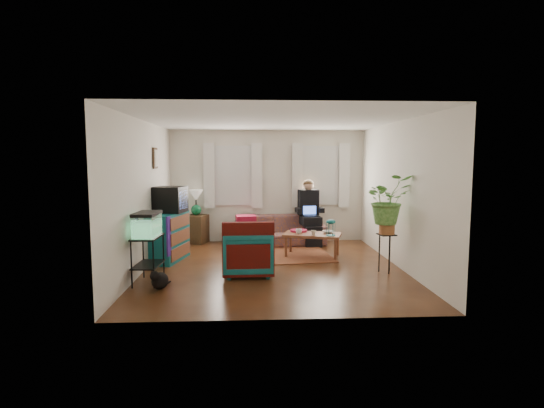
{
  "coord_description": "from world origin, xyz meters",
  "views": [
    {
      "loc": [
        -0.4,
        -7.43,
        1.92
      ],
      "look_at": [
        0.0,
        0.4,
        1.1
      ],
      "focal_mm": 28.0,
      "sensor_mm": 36.0,
      "label": 1
    }
  ],
  "objects": [
    {
      "name": "wall_back",
      "position": [
        0.0,
        2.5,
        1.3
      ],
      "size": [
        4.5,
        0.01,
        2.6
      ],
      "primitive_type": "cube",
      "color": "silver",
      "rests_on": "floor"
    },
    {
      "name": "black_cat",
      "position": [
        -1.75,
        -1.21,
        0.16
      ],
      "size": [
        0.34,
        0.43,
        0.32
      ],
      "primitive_type": "ellipsoid",
      "rotation": [
        0.0,
        0.0,
        -0.28
      ],
      "color": "black",
      "rests_on": "floor"
    },
    {
      "name": "serape_throw",
      "position": [
        -0.44,
        -0.75,
        0.59
      ],
      "size": [
        0.84,
        0.22,
        0.68
      ],
      "primitive_type": "cube",
      "rotation": [
        0.0,
        0.0,
        0.03
      ],
      "color": "#9E0A0A",
      "rests_on": "armchair"
    },
    {
      "name": "side_table",
      "position": [
        -1.65,
        2.33,
        0.32
      ],
      "size": [
        0.57,
        0.57,
        0.65
      ],
      "primitive_type": "cube",
      "rotation": [
        0.0,
        0.0,
        -0.33
      ],
      "color": "#3D2316",
      "rests_on": "floor"
    },
    {
      "name": "floor",
      "position": [
        0.0,
        0.0,
        0.0
      ],
      "size": [
        4.5,
        5.0,
        0.01
      ],
      "primitive_type": "cube",
      "color": "#4F2B14",
      "rests_on": "ground"
    },
    {
      "name": "cup_a",
      "position": [
        0.55,
        0.81,
        0.51
      ],
      "size": [
        0.16,
        0.16,
        0.1
      ],
      "primitive_type": "imported",
      "rotation": [
        0.0,
        0.0,
        -0.3
      ],
      "color": "white",
      "rests_on": "coffee_table"
    },
    {
      "name": "snack_tray",
      "position": [
        0.58,
        1.07,
        0.48
      ],
      "size": [
        0.43,
        0.43,
        0.04
      ],
      "primitive_type": "cylinder",
      "rotation": [
        0.0,
        0.0,
        -0.3
      ],
      "color": "#B21414",
      "rests_on": "coffee_table"
    },
    {
      "name": "coffee_table",
      "position": [
        0.82,
        0.84,
        0.23
      ],
      "size": [
        1.24,
        0.9,
        0.46
      ],
      "primitive_type": "cube",
      "rotation": [
        0.0,
        0.0,
        -0.3
      ],
      "color": "brown",
      "rests_on": "floor"
    },
    {
      "name": "armchair",
      "position": [
        -0.45,
        -0.43,
        0.41
      ],
      "size": [
        0.83,
        0.78,
        0.83
      ],
      "primitive_type": "imported",
      "rotation": [
        0.0,
        0.0,
        3.17
      ],
      "color": "#116769",
      "rests_on": "floor"
    },
    {
      "name": "wall_left",
      "position": [
        -2.25,
        0.0,
        1.3
      ],
      "size": [
        0.01,
        5.0,
        2.6
      ],
      "primitive_type": "cube",
      "color": "silver",
      "rests_on": "floor"
    },
    {
      "name": "seated_person",
      "position": [
        0.94,
        2.13,
        0.67
      ],
      "size": [
        0.63,
        0.74,
        1.33
      ],
      "primitive_type": null,
      "rotation": [
        0.0,
        0.0,
        0.1
      ],
      "color": "black",
      "rests_on": "sofa"
    },
    {
      "name": "dresser",
      "position": [
        -1.99,
        0.63,
        0.46
      ],
      "size": [
        0.73,
        1.11,
        0.92
      ],
      "primitive_type": "cube",
      "rotation": [
        0.0,
        0.0,
        -0.22
      ],
      "color": "navy",
      "rests_on": "floor"
    },
    {
      "name": "curtains_left",
      "position": [
        -0.8,
        2.4,
        1.55
      ],
      "size": [
        1.36,
        0.06,
        1.5
      ],
      "primitive_type": "cube",
      "color": "white",
      "rests_on": "wall_back"
    },
    {
      "name": "crt_tv",
      "position": [
        -1.95,
        0.73,
        1.16
      ],
      "size": [
        0.66,
        0.62,
        0.49
      ],
      "primitive_type": "cube",
      "rotation": [
        0.0,
        0.0,
        -0.22
      ],
      "color": "black",
      "rests_on": "dresser"
    },
    {
      "name": "window_right",
      "position": [
        1.25,
        2.48,
        1.55
      ],
      "size": [
        1.08,
        0.04,
        1.38
      ],
      "primitive_type": "cube",
      "color": "white",
      "rests_on": "wall_back"
    },
    {
      "name": "ceiling",
      "position": [
        0.0,
        0.0,
        2.6
      ],
      "size": [
        4.5,
        5.0,
        0.01
      ],
      "primitive_type": "cube",
      "color": "white",
      "rests_on": "wall_back"
    },
    {
      "name": "curtains_right",
      "position": [
        1.25,
        2.4,
        1.55
      ],
      "size": [
        1.36,
        0.06,
        1.5
      ],
      "primitive_type": "cube",
      "color": "white",
      "rests_on": "wall_back"
    },
    {
      "name": "wall_right",
      "position": [
        2.25,
        0.0,
        1.3
      ],
      "size": [
        0.01,
        5.0,
        2.6
      ],
      "primitive_type": "cube",
      "color": "silver",
      "rests_on": "floor"
    },
    {
      "name": "cup_b",
      "position": [
        0.82,
        0.65,
        0.51
      ],
      "size": [
        0.13,
        0.13,
        0.09
      ],
      "primitive_type": "imported",
      "rotation": [
        0.0,
        0.0,
        -0.3
      ],
      "color": "beige",
      "rests_on": "coffee_table"
    },
    {
      "name": "wall_front",
      "position": [
        0.0,
        -2.5,
        1.3
      ],
      "size": [
        4.5,
        0.01,
        2.6
      ],
      "primitive_type": "cube",
      "color": "silver",
      "rests_on": "floor"
    },
    {
      "name": "aquarium",
      "position": [
        -2.0,
        -0.86,
        0.93
      ],
      "size": [
        0.36,
        0.62,
        0.39
      ],
      "primitive_type": "cube",
      "rotation": [
        0.0,
        0.0,
        -0.05
      ],
      "color": "#7FD899",
      "rests_on": "aquarium_stand"
    },
    {
      "name": "table_lamp",
      "position": [
        -1.65,
        2.33,
        0.93
      ],
      "size": [
        0.42,
        0.42,
        0.59
      ],
      "primitive_type": null,
      "rotation": [
        0.0,
        0.0,
        -0.33
      ],
      "color": "white",
      "rests_on": "side_table"
    },
    {
      "name": "plant_stand",
      "position": [
        1.91,
        -0.44,
        0.33
      ],
      "size": [
        0.32,
        0.32,
        0.67
      ],
      "primitive_type": "cube",
      "rotation": [
        0.0,
        0.0,
        0.17
      ],
      "color": "black",
      "rests_on": "floor"
    },
    {
      "name": "picture_frame",
      "position": [
        -2.21,
        0.85,
        1.95
      ],
      "size": [
        0.04,
        0.32,
        0.4
      ],
      "primitive_type": "cube",
      "color": "#3D2616",
      "rests_on": "wall_left"
    },
    {
      "name": "bowl",
      "position": [
        1.14,
        0.85,
        0.49
      ],
      "size": [
        0.27,
        0.27,
        0.05
      ],
      "primitive_type": "imported",
      "rotation": [
        0.0,
        0.0,
        -0.3
      ],
      "color": "white",
      "rests_on": "coffee_table"
    },
    {
      "name": "potted_plant",
      "position": [
        1.91,
        -0.44,
        1.13
      ],
      "size": [
        0.86,
        0.77,
        0.84
      ],
      "primitive_type": "imported",
      "rotation": [
        0.0,
        0.0,
        0.17
      ],
      "color": "#599947",
      "rests_on": "plant_stand"
    },
    {
      "name": "birdcage",
      "position": [
        1.15,
        0.58,
        0.62
      ],
      "size": [
        0.23,
        0.23,
        0.32
      ],
      "primitive_type": null,
      "rotation": [
        0.0,
        0.0,
        -0.3
      ],
      "color": "#115B6B",
      "rests_on": "coffee_table"
    },
    {
      "name": "area_rug",
      "position": [
        0.17,
        0.96,
        0.01
      ],
      "size": [
        2.16,
        1.81,
        0.01
      ],
      "primitive_type": "cube",
      "rotation": [
        0.0,
        0.0,
        0.11
      ],
      "color": "brown",
      "rests_on": "floor"
    },
    {
      "name": "sofa",
      "position": [
        0.14,
        2.05,
        0.44
      ],
      "size": [
        2.32,
        1.1,
        0.88
      ],
      "primitive_type": "imported",
      "rotation": [
        0.0,
        0.0,
        0.1
      ],
      "color": "brown",
      "rests_on": "floor"
    },
    {
      "name": "window_left",
      "position": [
        -0.8,
        2.48,
        1.55
      ],
      "size": [
        1.08,
        0.04,
        1.38
      ],
      "primitive_type": "cube",
      "color": "white",
      "rests_on": "wall_back"
    },
    {
      "name": "aquarium_stand",
      "position": [
        -2.0,
        -0.86,
        0.37
      ],
      "size": [
        0.4,
        0.68,
        0.74
      ],
      "primitive_type": "cube",
      "rotation": [
        0.0,
        0.0,
        -0.05
      ],
      "color": "black",
      "rests_on": "floor"
    }
  ]
}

